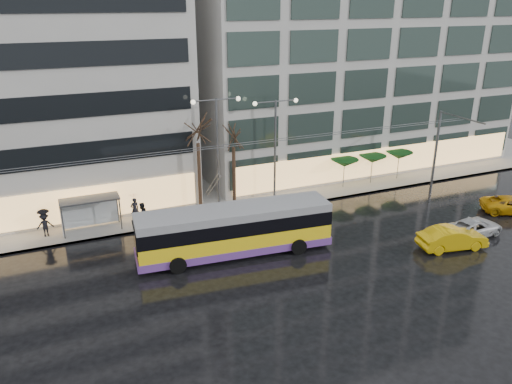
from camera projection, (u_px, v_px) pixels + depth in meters
ground at (245, 277)px, 31.01m from camera, size 140.00×140.00×0.00m
sidewalk at (207, 195)px, 43.73m from camera, size 80.00×10.00×0.15m
kerb at (226, 217)px, 39.48m from camera, size 80.00×0.10×0.15m
building_right at (350, 37)px, 49.65m from camera, size 32.00×14.00×25.00m
trolleybus at (235, 232)px, 33.33m from camera, size 13.24×5.59×6.06m
catenary at (218, 173)px, 36.65m from camera, size 42.24×5.12×7.00m
bus_shelter at (85, 207)px, 36.42m from camera, size 4.20×1.60×2.51m
street_lamp_near at (217, 139)px, 38.84m from camera, size 3.96×0.36×9.03m
street_lamp_far at (275, 136)px, 40.76m from camera, size 3.96×0.36×8.53m
tree_a at (197, 126)px, 38.07m from camera, size 3.20×3.20×8.40m
tree_b at (233, 131)px, 39.58m from camera, size 3.20×3.20×7.70m
parasol_a at (345, 163)px, 44.66m from camera, size 2.50×2.50×2.65m
parasol_b at (372, 159)px, 45.75m from camera, size 2.50×2.50×2.65m
parasol_c at (399, 155)px, 46.84m from camera, size 2.50×2.50×2.65m
taxi_b at (452, 238)px, 34.35m from camera, size 4.97×2.46×1.57m
taxi_c at (512, 205)px, 40.21m from camera, size 5.24×4.16×1.32m
sedan_silver at (474, 227)px, 36.34m from camera, size 4.75×2.53×1.27m
pedestrian_a at (134, 203)px, 38.20m from camera, size 1.16×1.17×2.19m
pedestrian_b at (142, 215)px, 37.31m from camera, size 1.16×1.15×1.89m
pedestrian_c at (45, 222)px, 35.71m from camera, size 1.15×0.83×2.11m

